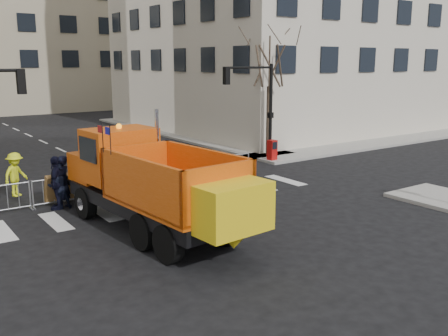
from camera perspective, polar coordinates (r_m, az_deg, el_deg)
ground at (r=15.96m, az=3.92°, el=-8.13°), size 120.00×120.00×0.00m
sidewalk_back at (r=22.88m, az=-9.57°, el=-1.83°), size 64.00×5.00×0.15m
traffic_light_right at (r=27.87m, az=5.35°, el=6.24°), size 0.18×0.18×5.40m
crowd_barriers at (r=21.67m, az=-10.37°, el=-1.35°), size 12.60×0.60×1.10m
street_tree at (r=28.99m, az=5.16°, el=8.55°), size 3.00×3.00×7.50m
plow_truck at (r=16.21m, az=-8.06°, el=-1.53°), size 3.65×10.19×3.89m
cop_a at (r=19.93m, az=-17.98°, el=-1.54°), size 0.89×0.84×2.04m
cop_b at (r=19.93m, az=-18.30°, el=-1.98°), size 0.90×0.73×1.76m
cop_c at (r=19.87m, az=-18.58°, el=-1.60°), size 1.02×1.29×2.05m
worker at (r=21.78m, az=-22.72°, el=-0.69°), size 1.33×1.21×1.80m
newspaper_box at (r=27.83m, az=5.52°, el=2.07°), size 0.49×0.44×1.10m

